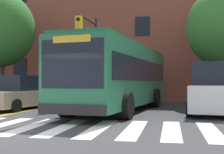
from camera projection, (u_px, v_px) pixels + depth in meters
name	position (u px, v px, depth m)	size (l,w,h in m)	color
ground_plane	(17.00, 133.00, 8.90)	(120.00, 120.00, 0.00)	#38383A
crosswalk	(32.00, 126.00, 10.31)	(14.24, 4.13, 0.01)	white
lane_line_yellow_inner	(77.00, 100.00, 24.59)	(0.12, 36.00, 0.01)	gold
lane_line_yellow_outer	(79.00, 100.00, 24.56)	(0.12, 36.00, 0.01)	gold
city_bus	(121.00, 76.00, 15.84)	(4.03, 11.60, 3.31)	#28704C
car_tan_near_lane	(18.00, 94.00, 16.67)	(2.51, 4.91, 1.80)	tan
car_white_far_lane	(214.00, 90.00, 14.24)	(2.67, 5.33, 2.32)	white
car_silver_behind_bus	(124.00, 89.00, 25.73)	(2.46, 4.48, 1.86)	#B7BABF
traffic_light_overhead	(89.00, 44.00, 18.80)	(0.39, 3.48, 5.61)	#28282D
street_tree_curbside_large	(224.00, 28.00, 18.60)	(5.31, 5.57, 7.14)	brown
building_facade	(91.00, 38.00, 27.51)	(36.90, 7.08, 10.61)	brown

